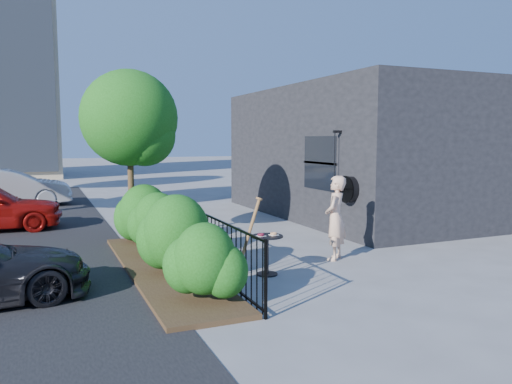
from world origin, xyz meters
name	(u,v)px	position (x,y,z in m)	size (l,w,h in m)	color
ground	(272,260)	(0.00, 0.00, 0.00)	(120.00, 120.00, 0.00)	gray
shop_building	(367,152)	(5.50, 4.50, 2.00)	(6.22, 9.00, 4.00)	black
fence	(200,238)	(-1.50, 0.00, 0.56)	(0.05, 6.05, 1.10)	black
planting_bed	(164,269)	(-2.20, 0.00, 0.04)	(1.30, 6.00, 0.08)	#382616
shrubs	(167,232)	(-2.10, 0.10, 0.70)	(1.10, 5.60, 1.24)	#195012
patio_tree	(133,124)	(-2.24, 2.76, 2.76)	(2.20, 2.20, 3.94)	#3F2B19
cafe_table	(267,248)	(-0.56, -0.99, 0.49)	(0.57, 0.57, 0.76)	black
woman	(335,218)	(1.17, -0.48, 0.85)	(0.62, 0.41, 1.69)	beige
shovel	(245,249)	(-1.26, -1.66, 0.67)	(0.52, 0.20, 1.53)	brown
car_silver	(10,188)	(-5.25, 10.89, 0.68)	(1.43, 4.10, 1.35)	#B1B1B6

